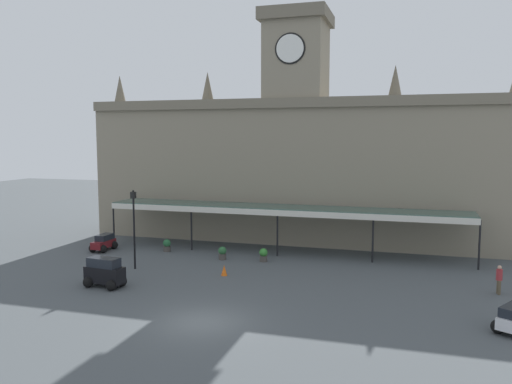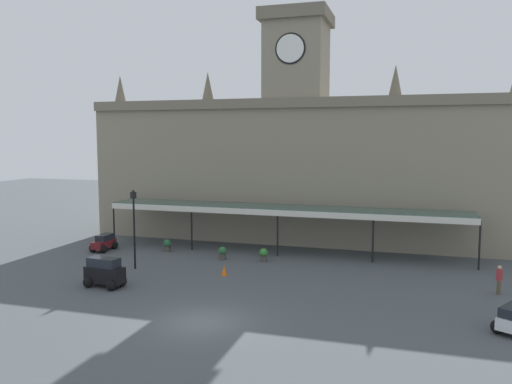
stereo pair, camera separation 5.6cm
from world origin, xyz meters
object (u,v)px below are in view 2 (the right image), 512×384
Objects in this scene: car_black_van at (105,274)px; pedestrian_near_entrance at (499,279)px; victorian_lamppost at (134,221)px; planter_forecourt_centre at (264,255)px; traffic_cone at (224,270)px; car_maroon_estate at (104,243)px; planter_by_canopy at (222,253)px; planter_near_kerb at (167,245)px.

car_black_van is 22.90m from pedestrian_near_entrance.
planter_forecourt_centre is (7.80, 4.46, -2.82)m from victorian_lamppost.
pedestrian_near_entrance is at bearing 2.85° from traffic_cone.
car_maroon_estate is 2.34× the size of planter_by_canopy.
pedestrian_near_entrance reaches higher than planter_by_canopy.
planter_by_canopy is at bearing 41.38° from victorian_lamppost.
planter_forecourt_centre reaches higher than traffic_cone.
car_black_van reaches higher than traffic_cone.
planter_near_kerb is at bearing 173.14° from planter_forecourt_centre.
traffic_cone is at bearing 1.12° from victorian_lamppost.
planter_by_canopy is at bearing 112.07° from traffic_cone.
planter_by_canopy is (4.30, 8.49, -0.32)m from car_black_van.
traffic_cone is at bearing -107.84° from planter_forecourt_centre.
car_black_van reaches higher than planter_forecourt_centre.
car_black_van is 2.59× the size of planter_forecourt_centre.
planter_by_canopy is at bearing 169.75° from pedestrian_near_entrance.
planter_near_kerb is at bearing 166.19° from planter_by_canopy.
victorian_lamppost is at bearing -177.64° from pedestrian_near_entrance.
pedestrian_near_entrance is 22.89m from victorian_lamppost.
victorian_lamppost is (5.25, -4.30, 2.75)m from car_maroon_estate.
pedestrian_near_entrance is 23.51m from planter_near_kerb.
victorian_lamppost is at bearing -150.23° from planter_forecourt_centre.
car_maroon_estate is (-5.71, 8.60, -0.24)m from car_black_van.
traffic_cone is at bearing -67.93° from planter_by_canopy.
planter_forecourt_centre is at bearing 0.71° from car_maroon_estate.
planter_by_canopy is 3.06m from planter_forecourt_centre.
planter_forecourt_centre is at bearing -6.86° from planter_near_kerb.
pedestrian_near_entrance is at bearing -6.85° from car_maroon_estate.
traffic_cone is 4.39m from planter_by_canopy.
victorian_lamppost is 7.06m from traffic_cone.
car_black_van is 10.32m from car_maroon_estate.
pedestrian_near_entrance is 1.74× the size of planter_near_kerb.
victorian_lamppost is 6.94m from planter_by_canopy.
planter_near_kerb and planter_by_canopy have the same top height.
planter_forecourt_centre is at bearing 29.77° from victorian_lamppost.
car_black_van is at bearing -166.78° from pedestrian_near_entrance.
planter_near_kerb is 8.19m from planter_forecourt_centre.
planter_near_kerb reaches higher than traffic_cone.
traffic_cone is (5.95, 4.42, -0.46)m from car_black_van.
pedestrian_near_entrance reaches higher than traffic_cone.
car_maroon_estate reaches higher than traffic_cone.
car_black_van is 1.11× the size of car_maroon_estate.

